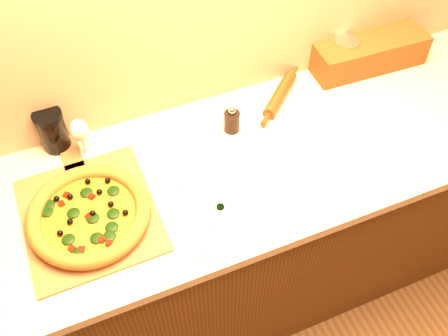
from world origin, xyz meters
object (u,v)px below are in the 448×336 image
pizza (89,215)px  dark_jar (53,130)px  wine_glass (79,131)px  pizza_peel (88,210)px  rolling_pin (280,94)px  pepper_grinder (232,121)px  coffee_canister (344,54)px

pizza → dark_jar: size_ratio=2.41×
wine_glass → pizza_peel: bearing=-101.4°
dark_jar → pizza_peel: bearing=-83.6°
pizza_peel → pizza: (0.00, -0.04, 0.03)m
pizza → rolling_pin: 0.81m
pizza → rolling_pin: pizza is taller
pepper_grinder → pizza: bearing=-161.1°
pizza → wine_glass: size_ratio=2.39×
pepper_grinder → pizza_peel: bearing=-164.7°
coffee_canister → wine_glass: wine_glass is taller
rolling_pin → dark_jar: (-0.80, 0.08, 0.05)m
pizza_peel → rolling_pin: bearing=15.5°
pepper_grinder → wine_glass: bearing=170.1°
pizza_peel → dark_jar: size_ratio=3.86×
pepper_grinder → dark_jar: 0.60m
rolling_pin → coffee_canister: size_ratio=1.93×
rolling_pin → wine_glass: (-0.72, 0.01, 0.09)m
wine_glass → rolling_pin: bearing=-1.0°
rolling_pin → coffee_canister: bearing=11.7°
dark_jar → coffee_canister: bearing=-1.1°
rolling_pin → coffee_canister: (0.30, 0.06, 0.05)m
rolling_pin → wine_glass: wine_glass is taller
pizza_peel → pepper_grinder: bearing=14.7°
pizza_peel → wine_glass: 0.26m
pizza → rolling_pin: size_ratio=1.41×
wine_glass → dark_jar: bearing=139.4°
coffee_canister → rolling_pin: bearing=-168.3°
rolling_pin → pizza: bearing=-161.3°
rolling_pin → pepper_grinder: bearing=-161.7°
pepper_grinder → coffee_canister: bearing=14.6°
pizza_peel → wine_glass: (0.05, 0.23, 0.10)m
pizza_peel → dark_jar: dark_jar is taller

